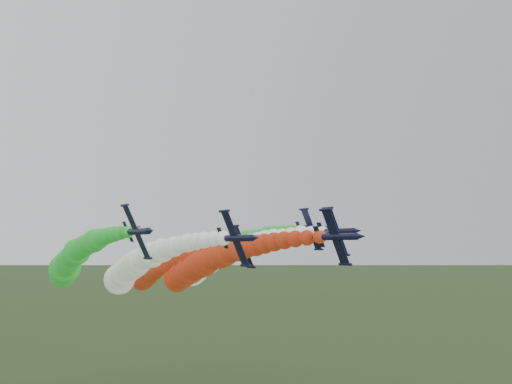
% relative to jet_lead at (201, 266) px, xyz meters
% --- Properties ---
extents(jet_lead, '(13.32, 68.83, 16.69)m').
position_rel_jet_lead_xyz_m(jet_lead, '(0.00, 0.00, 0.00)').
color(jet_lead, black).
rests_on(jet_lead, ground).
extents(jet_inner_left, '(13.71, 69.22, 17.08)m').
position_rel_jet_lead_xyz_m(jet_inner_left, '(-10.90, 10.13, -0.44)').
color(jet_inner_left, black).
rests_on(jet_inner_left, ground).
extents(jet_inner_right, '(13.93, 69.44, 17.30)m').
position_rel_jet_lead_xyz_m(jet_inner_right, '(9.24, 10.12, 0.68)').
color(jet_inner_right, black).
rests_on(jet_inner_right, ground).
extents(jet_outer_left, '(13.17, 68.67, 16.54)m').
position_rel_jet_lead_xyz_m(jet_outer_left, '(-21.41, 20.05, 0.68)').
color(jet_outer_left, black).
rests_on(jet_outer_left, ground).
extents(jet_outer_right, '(13.62, 69.13, 16.99)m').
position_rel_jet_lead_xyz_m(jet_outer_right, '(15.67, 22.79, 1.47)').
color(jet_outer_right, black).
rests_on(jet_outer_right, ground).
extents(jet_trail, '(13.49, 69.00, 16.86)m').
position_rel_jet_lead_xyz_m(jet_trail, '(3.28, 27.47, -1.64)').
color(jet_trail, black).
rests_on(jet_trail, ground).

